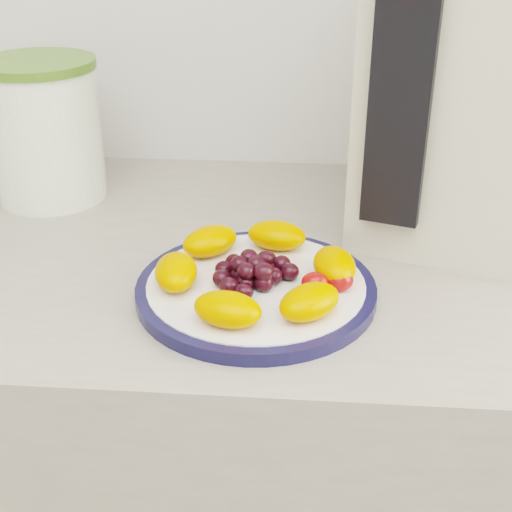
{
  "coord_description": "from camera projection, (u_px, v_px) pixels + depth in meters",
  "views": [
    {
      "loc": [
        0.07,
        0.4,
        1.31
      ],
      "look_at": [
        0.01,
        1.08,
        0.95
      ],
      "focal_mm": 50.0,
      "sensor_mm": 36.0,
      "label": 1
    }
  ],
  "objects": [
    {
      "name": "plate_rim",
      "position": [
        256.0,
        290.0,
        0.79
      ],
      "size": [
        0.27,
        0.27,
        0.01
      ],
      "primitive_type": "cylinder",
      "color": "#14163A",
      "rests_on": "counter"
    },
    {
      "name": "fruit_plate",
      "position": [
        258.0,
        270.0,
        0.78
      ],
      "size": [
        0.23,
        0.23,
        0.03
      ],
      "color": "orange",
      "rests_on": "plate_face"
    },
    {
      "name": "counter",
      "position": [
        254.0,
        501.0,
        1.11
      ],
      "size": [
        3.5,
        0.6,
        0.9
      ],
      "primitive_type": "cube",
      "color": "#9E9688",
      "rests_on": "floor"
    },
    {
      "name": "plate_face",
      "position": [
        256.0,
        289.0,
        0.79
      ],
      "size": [
        0.24,
        0.24,
        0.02
      ],
      "primitive_type": "cylinder",
      "color": "white",
      "rests_on": "counter"
    },
    {
      "name": "canister",
      "position": [
        46.0,
        135.0,
        1.0
      ],
      "size": [
        0.17,
        0.17,
        0.19
      ],
      "primitive_type": "cylinder",
      "rotation": [
        0.0,
        0.0,
        -0.14
      ],
      "color": "#46741B",
      "rests_on": "counter"
    },
    {
      "name": "appliance_panel",
      "position": [
        400.0,
        100.0,
        0.77
      ],
      "size": [
        0.07,
        0.04,
        0.29
      ],
      "primitive_type": "cube",
      "rotation": [
        0.0,
        0.0,
        -0.31
      ],
      "color": "black",
      "rests_on": "appliance_body"
    },
    {
      "name": "appliance_body",
      "position": [
        471.0,
        76.0,
        0.88
      ],
      "size": [
        0.3,
        0.36,
        0.39
      ],
      "primitive_type": "cube",
      "rotation": [
        0.0,
        0.0,
        -0.31
      ],
      "color": "beige",
      "rests_on": "counter"
    },
    {
      "name": "canister_lid",
      "position": [
        36.0,
        64.0,
        0.95
      ],
      "size": [
        0.18,
        0.18,
        0.01
      ],
      "primitive_type": "cylinder",
      "rotation": [
        0.0,
        0.0,
        -0.14
      ],
      "color": "#4B7127",
      "rests_on": "canister"
    }
  ]
}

